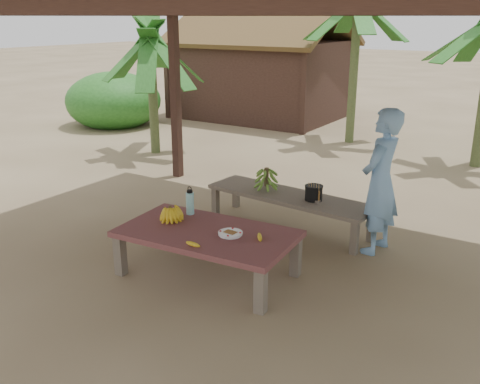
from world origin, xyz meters
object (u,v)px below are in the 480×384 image
Objects in this scene: bench at (289,199)px; cooking_pot at (314,193)px; ripe_banana_bunch at (170,212)px; woman at (380,182)px; work_table at (207,237)px; plate at (230,234)px; water_flask at (190,202)px.

bench is 10.53× the size of cooking_pot.
ripe_banana_bunch is 2.37m from woman.
bench is 1.72m from ripe_banana_bunch.
plate is at bearing 3.18° from work_table.
bench is at bearing 68.36° from ripe_banana_bunch.
bench is (0.10, 1.64, -0.04)m from work_table.
work_table is at bearing -34.35° from woman.
water_flask is 0.19× the size of woman.
ripe_banana_bunch is 1.84m from cooking_pot.
water_flask is at bearing -124.66° from cooking_pot.
work_table is 0.58m from water_flask.
water_flask is 1.52× the size of cooking_pot.
cooking_pot reaches higher than bench.
cooking_pot is (0.90, 1.30, -0.10)m from water_flask.
cooking_pot is 0.13× the size of woman.
ripe_banana_bunch reaches higher than bench.
ripe_banana_bunch is at bearing -106.38° from water_flask.
work_table is at bearing -5.24° from ripe_banana_bunch.
ripe_banana_bunch is (-0.63, -1.59, 0.19)m from bench.
bench is 1.46m from water_flask.
cooking_pot is at bearing 0.41° from bench.
plate is (0.79, -0.01, -0.07)m from ripe_banana_bunch.
work_table is 0.55m from ripe_banana_bunch.
woman reaches higher than bench.
work_table is 1.64m from bench.
cooking_pot is (0.98, 1.56, -0.05)m from ripe_banana_bunch.
ripe_banana_bunch is at bearing 170.26° from work_table.
cooking_pot is at bearing 57.95° from ripe_banana_bunch.
woman is at bearing 39.87° from ripe_banana_bunch.
woman is (1.73, 1.25, 0.20)m from water_flask.
woman is (1.02, 1.52, 0.32)m from plate.
plate is at bearing -20.64° from water_flask.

